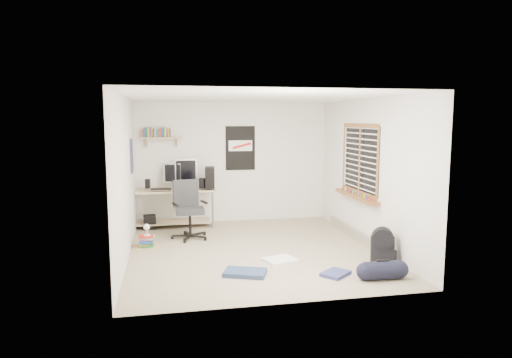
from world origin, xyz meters
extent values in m
cube|color=gray|center=(0.00, 0.00, -0.01)|extent=(4.00, 4.50, 0.01)
cube|color=white|center=(0.00, 0.00, 2.50)|extent=(4.00, 4.50, 0.01)
cube|color=silver|center=(0.00, 2.25, 1.25)|extent=(4.00, 0.01, 2.50)
cube|color=silver|center=(-2.00, 0.00, 1.25)|extent=(0.01, 4.50, 2.50)
cube|color=silver|center=(2.00, 0.00, 1.25)|extent=(0.01, 4.50, 2.50)
cube|color=tan|center=(-1.33, 2.00, 0.36)|extent=(1.78, 0.81, 0.81)
cube|color=#96979B|center=(-1.27, 2.00, 1.00)|extent=(0.36, 0.18, 0.39)
cube|color=#A1A2A6|center=(-1.00, 1.98, 1.04)|extent=(0.44, 0.12, 0.48)
cube|color=black|center=(-0.54, 1.77, 1.01)|extent=(0.22, 0.40, 0.40)
cube|color=black|center=(-1.49, 1.67, 0.82)|extent=(0.40, 0.18, 0.02)
cube|color=black|center=(-1.75, 1.88, 0.90)|extent=(0.10, 0.10, 0.18)
cube|color=black|center=(-0.70, 1.67, 0.91)|extent=(0.13, 0.13, 0.20)
cube|color=#262629|center=(-0.99, 0.96, 0.49)|extent=(0.85, 0.85, 1.06)
cube|color=tan|center=(-1.45, 2.14, 1.78)|extent=(0.80, 0.22, 0.24)
cube|color=black|center=(0.15, 2.23, 1.55)|extent=(0.62, 0.03, 0.92)
cube|color=navy|center=(-1.99, 1.20, 1.50)|extent=(0.02, 0.42, 0.60)
cube|color=brown|center=(1.95, 0.30, 1.45)|extent=(0.10, 1.50, 1.26)
cube|color=#B7B2A8|center=(1.96, 0.30, 0.09)|extent=(0.08, 2.50, 0.18)
cube|color=black|center=(1.75, -1.09, 0.20)|extent=(0.41, 0.37, 0.45)
cylinder|color=black|center=(1.45, -1.70, 0.14)|extent=(0.26, 0.26, 0.49)
cube|color=silver|center=(0.28, -0.67, 0.02)|extent=(0.55, 0.51, 0.04)
cube|color=navy|center=(-0.34, -1.17, 0.03)|extent=(0.67, 0.54, 0.06)
cube|color=navy|center=(0.88, -1.43, 0.03)|extent=(0.48, 0.47, 0.05)
cube|color=olive|center=(-1.75, 0.54, 0.15)|extent=(0.52, 0.44, 0.33)
cube|color=white|center=(-1.73, 0.52, 0.38)|extent=(0.13, 0.20, 0.20)
cube|color=black|center=(-1.73, 1.84, 0.14)|extent=(0.25, 0.25, 0.27)
camera|label=1|loc=(-1.38, -7.20, 2.15)|focal=32.00mm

